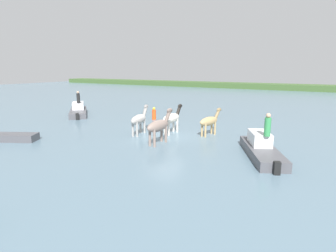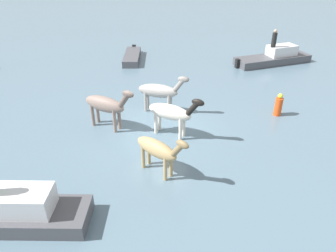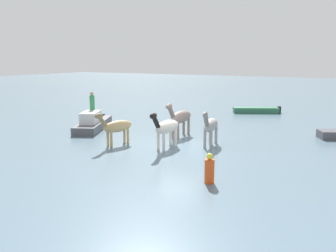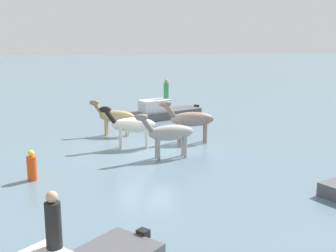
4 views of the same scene
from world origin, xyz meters
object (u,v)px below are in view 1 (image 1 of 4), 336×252
at_px(horse_lead, 210,121).
at_px(horse_mid_herd, 159,126).
at_px(horse_dark_mare, 139,119).
at_px(buoy_channel_marker, 154,114).
at_px(boat_skiff_near, 261,150).
at_px(person_boatman_standing, 268,126).
at_px(boat_launch_far, 7,138).
at_px(horse_rear_stallion, 172,118).
at_px(boat_tender_starboard, 78,111).
at_px(person_watcher_seated, 78,98).

xyz_separation_m(horse_lead, horse_mid_herd, (-1.87, -3.61, 0.14)).
height_order(horse_dark_mare, buoy_channel_marker, horse_dark_mare).
distance_m(boat_skiff_near, person_boatman_standing, 1.50).
height_order(horse_mid_herd, boat_launch_far, horse_mid_herd).
height_order(horse_rear_stallion, boat_tender_starboard, horse_rear_stallion).
height_order(horse_lead, boat_launch_far, horse_lead).
height_order(horse_dark_mare, boat_skiff_near, horse_dark_mare).
relative_size(boat_tender_starboard, person_boatman_standing, 4.24).
height_order(horse_rear_stallion, boat_launch_far, horse_rear_stallion).
height_order(person_watcher_seated, buoy_channel_marker, person_watcher_seated).
xyz_separation_m(horse_dark_mare, buoy_channel_marker, (-2.26, 5.31, -0.58)).
xyz_separation_m(boat_tender_starboard, boat_skiff_near, (18.75, -4.16, -0.01)).
distance_m(horse_rear_stallion, boat_skiff_near, 7.03).
xyz_separation_m(horse_rear_stallion, boat_tender_starboard, (-12.07, 2.11, -0.77)).
height_order(horse_lead, buoy_channel_marker, horse_lead).
xyz_separation_m(boat_launch_far, buoy_channel_marker, (4.14, 11.03, 0.35)).
xyz_separation_m(horse_mid_herd, buoy_channel_marker, (-4.74, 6.64, -0.63)).
height_order(horse_rear_stallion, horse_mid_herd, horse_mid_herd).
bearing_deg(horse_lead, buoy_channel_marker, 80.10).
bearing_deg(person_boatman_standing, horse_dark_mare, 174.34).
xyz_separation_m(horse_lead, boat_skiff_near, (4.10, -2.81, -0.69)).
bearing_deg(horse_lead, horse_dark_mare, 132.35).
bearing_deg(boat_tender_starboard, horse_dark_mare, -156.21).
bearing_deg(horse_dark_mare, person_watcher_seated, 60.67).
xyz_separation_m(horse_dark_mare, horse_rear_stallion, (1.77, 1.52, -0.00)).
height_order(horse_dark_mare, person_watcher_seated, person_watcher_seated).
distance_m(horse_dark_mare, boat_launch_far, 8.64).
height_order(boat_launch_far, person_boatman_standing, person_boatman_standing).
distance_m(horse_lead, horse_rear_stallion, 2.69).
xyz_separation_m(person_watcher_seated, buoy_channel_marker, (7.73, 1.84, -1.25)).
bearing_deg(person_watcher_seated, person_boatman_standing, -13.03).
distance_m(person_watcher_seated, buoy_channel_marker, 8.05).
xyz_separation_m(boat_tender_starboard, boat_launch_far, (3.91, -9.36, -0.17)).
relative_size(person_boatman_standing, buoy_channel_marker, 1.04).
distance_m(horse_mid_herd, boat_launch_far, 9.96).
xyz_separation_m(horse_lead, buoy_channel_marker, (-6.61, 3.03, -0.49)).
bearing_deg(boat_launch_far, boat_skiff_near, -8.58).
bearing_deg(person_watcher_seated, boat_launch_far, -68.64).
bearing_deg(person_boatman_standing, horse_lead, 144.38).
distance_m(horse_lead, horse_mid_herd, 4.07).
relative_size(horse_rear_stallion, person_watcher_seated, 2.14).
height_order(boat_skiff_near, person_boatman_standing, person_boatman_standing).
bearing_deg(person_watcher_seated, horse_mid_herd, -21.06).
height_order(horse_lead, boat_tender_starboard, horse_lead).
height_order(horse_dark_mare, boat_launch_far, horse_dark_mare).
relative_size(horse_dark_mare, buoy_channel_marker, 2.26).
distance_m(boat_launch_far, person_watcher_seated, 10.00).
xyz_separation_m(horse_mid_herd, person_boatman_standing, (6.26, 0.47, 0.60)).
bearing_deg(horse_dark_mare, horse_lead, -72.54).
xyz_separation_m(horse_rear_stallion, buoy_channel_marker, (-4.03, 3.78, -0.58)).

